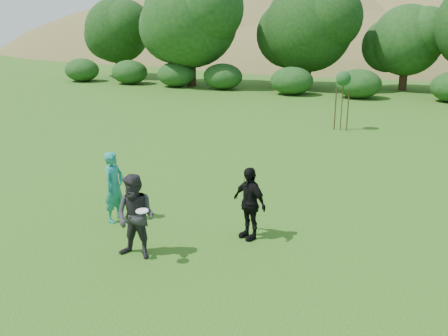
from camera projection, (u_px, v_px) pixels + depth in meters
The scene contains 8 objects.
ground at pixel (175, 245), 11.95m from camera, with size 120.00×120.00×0.00m, color #19470C.
player_teal at pixel (114, 187), 13.14m from camera, with size 0.69×0.46×1.90m, color #1C8072.
player_grey at pixel (136, 217), 11.07m from camera, with size 0.95×0.74×1.95m, color #29282B.
player_black at pixel (249, 203), 12.10m from camera, with size 1.06×0.44×1.82m, color black.
frisbee at pixel (142, 211), 10.60m from camera, with size 0.27×0.27×0.04m.
sapling at pixel (343, 80), 23.71m from camera, with size 0.70×0.70×2.85m.
hillside at pixel (387, 137), 76.01m from camera, with size 150.00×72.00×52.00m.
tree_row at pixel (410, 24), 34.69m from camera, with size 53.92×10.38×9.62m.
Camera 1 is at (5.33, -9.62, 5.18)m, focal length 40.00 mm.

